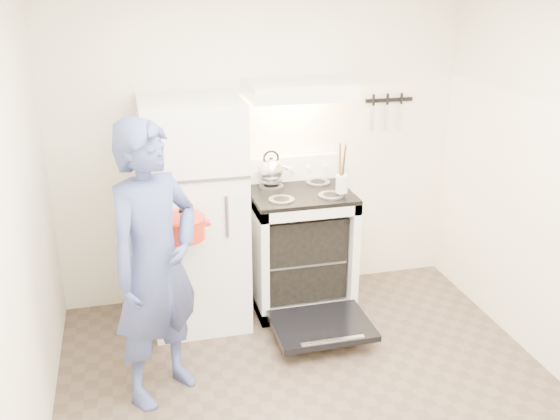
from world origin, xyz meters
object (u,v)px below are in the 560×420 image
object	(u,v)px
refrigerator	(195,214)
person	(155,265)
stove_body	(300,250)
dutch_oven	(182,228)
tea_kettle	(271,168)

from	to	relation	value
refrigerator	person	world-z (taller)	person
refrigerator	stove_body	xyz separation A→B (m)	(0.81, 0.02, -0.39)
refrigerator	person	distance (m)	0.93
dutch_oven	person	bearing A→B (deg)	-118.18
tea_kettle	dutch_oven	size ratio (longest dim) A/B	0.77
person	tea_kettle	bearing A→B (deg)	9.70
tea_kettle	person	world-z (taller)	person
refrigerator	dutch_oven	xyz separation A→B (m)	(-0.14, -0.49, 0.10)
person	dutch_oven	bearing A→B (deg)	23.28
person	dutch_oven	world-z (taller)	person
refrigerator	tea_kettle	bearing A→B (deg)	18.46
person	dutch_oven	size ratio (longest dim) A/B	4.85
stove_body	tea_kettle	world-z (taller)	tea_kettle
refrigerator	stove_body	distance (m)	0.90
person	dutch_oven	distance (m)	0.43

